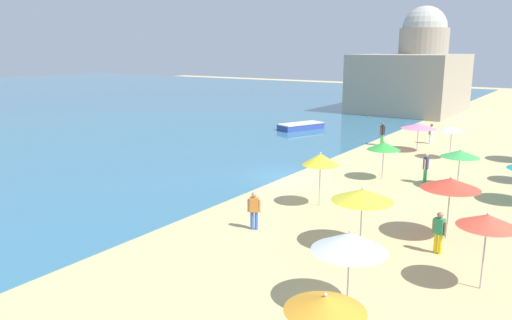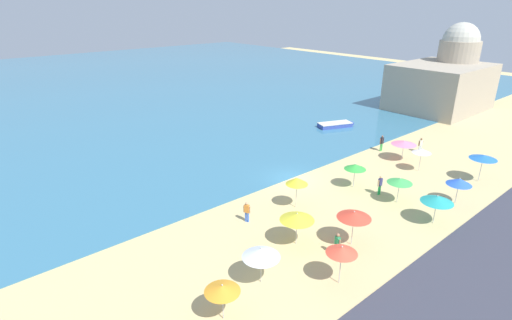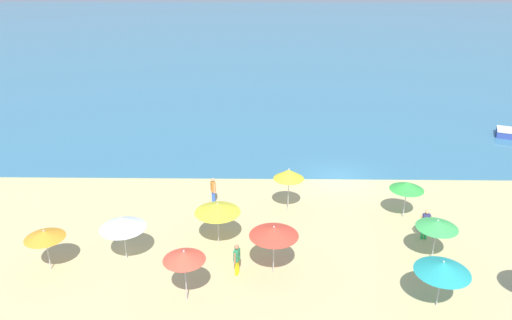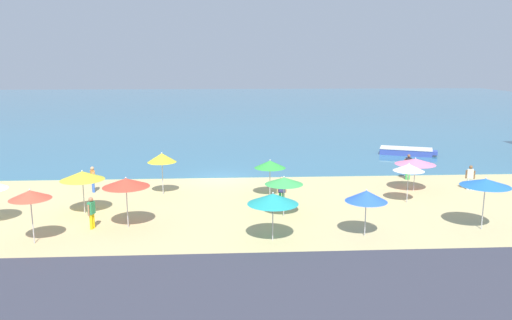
{
  "view_description": "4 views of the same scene",
  "coord_description": "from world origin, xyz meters",
  "px_view_note": "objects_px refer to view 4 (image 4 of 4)",
  "views": [
    {
      "loc": [
        -24.12,
        -14.4,
        7.39
      ],
      "look_at": [
        -4.66,
        -1.23,
        2.09
      ],
      "focal_mm": 35.0,
      "sensor_mm": 36.0,
      "label": 1
    },
    {
      "loc": [
        -24.17,
        -23.38,
        15.23
      ],
      "look_at": [
        -2.02,
        2.52,
        1.62
      ],
      "focal_mm": 28.0,
      "sensor_mm": 36.0,
      "label": 2
    },
    {
      "loc": [
        -4.99,
        -29.56,
        14.1
      ],
      "look_at": [
        -5.43,
        0.42,
        1.18
      ],
      "focal_mm": 35.0,
      "sensor_mm": 36.0,
      "label": 3
    },
    {
      "loc": [
        0.43,
        -33.83,
        8.02
      ],
      "look_at": [
        2.26,
        -2.36,
        1.72
      ],
      "focal_mm": 35.0,
      "sensor_mm": 36.0,
      "label": 4
    }
  ],
  "objects_px": {
    "bather_1": "(282,190)",
    "beach_umbrella_9": "(82,176)",
    "beach_umbrella_2": "(273,199)",
    "beach_umbrella_11": "(126,183)",
    "skiff_nearshore": "(407,151)",
    "bather_3": "(93,178)",
    "beach_umbrella_5": "(409,167)",
    "beach_umbrella_6": "(366,196)",
    "beach_umbrella_3": "(284,181)",
    "beach_umbrella_12": "(162,158)",
    "bather_2": "(470,176)",
    "beach_umbrella_1": "(270,164)",
    "beach_umbrella_4": "(415,162)",
    "beach_umbrella_0": "(30,195)",
    "bather_4": "(408,165)",
    "beach_umbrella_8": "(486,183)",
    "bather_0": "(92,211)"
  },
  "relations": [
    {
      "from": "bather_1",
      "to": "beach_umbrella_9",
      "type": "bearing_deg",
      "value": -176.78
    },
    {
      "from": "beach_umbrella_2",
      "to": "beach_umbrella_11",
      "type": "height_order",
      "value": "beach_umbrella_11"
    },
    {
      "from": "beach_umbrella_9",
      "to": "skiff_nearshore",
      "type": "relative_size",
      "value": 0.48
    },
    {
      "from": "beach_umbrella_11",
      "to": "bather_3",
      "type": "xyz_separation_m",
      "value": [
        -3.43,
        6.88,
        -1.35
      ]
    },
    {
      "from": "beach_umbrella_5",
      "to": "beach_umbrella_6",
      "type": "relative_size",
      "value": 1.04
    },
    {
      "from": "beach_umbrella_3",
      "to": "bather_1",
      "type": "height_order",
      "value": "beach_umbrella_3"
    },
    {
      "from": "beach_umbrella_5",
      "to": "skiff_nearshore",
      "type": "height_order",
      "value": "beach_umbrella_5"
    },
    {
      "from": "beach_umbrella_11",
      "to": "beach_umbrella_12",
      "type": "distance_m",
      "value": 6.17
    },
    {
      "from": "bather_2",
      "to": "beach_umbrella_6",
      "type": "bearing_deg",
      "value": -138.33
    },
    {
      "from": "beach_umbrella_1",
      "to": "bather_3",
      "type": "xyz_separation_m",
      "value": [
        -10.86,
        1.52,
        -1.04
      ]
    },
    {
      "from": "beach_umbrella_6",
      "to": "beach_umbrella_4",
      "type": "bearing_deg",
      "value": 56.18
    },
    {
      "from": "beach_umbrella_5",
      "to": "bather_3",
      "type": "relative_size",
      "value": 1.44
    },
    {
      "from": "beach_umbrella_0",
      "to": "bather_4",
      "type": "bearing_deg",
      "value": 27.56
    },
    {
      "from": "beach_umbrella_4",
      "to": "beach_umbrella_12",
      "type": "distance_m",
      "value": 15.61
    },
    {
      "from": "beach_umbrella_9",
      "to": "beach_umbrella_12",
      "type": "height_order",
      "value": "beach_umbrella_12"
    },
    {
      "from": "beach_umbrella_12",
      "to": "skiff_nearshore",
      "type": "height_order",
      "value": "beach_umbrella_12"
    },
    {
      "from": "beach_umbrella_1",
      "to": "beach_umbrella_11",
      "type": "relative_size",
      "value": 0.88
    },
    {
      "from": "beach_umbrella_8",
      "to": "bather_0",
      "type": "bearing_deg",
      "value": 176.55
    },
    {
      "from": "beach_umbrella_4",
      "to": "beach_umbrella_11",
      "type": "xyz_separation_m",
      "value": [
        -16.56,
        -6.09,
        0.39
      ]
    },
    {
      "from": "beach_umbrella_2",
      "to": "beach_umbrella_9",
      "type": "relative_size",
      "value": 0.98
    },
    {
      "from": "beach_umbrella_11",
      "to": "bather_4",
      "type": "xyz_separation_m",
      "value": [
        17.22,
        9.0,
        -1.26
      ]
    },
    {
      "from": "beach_umbrella_12",
      "to": "bather_0",
      "type": "bearing_deg",
      "value": -113.06
    },
    {
      "from": "beach_umbrella_1",
      "to": "beach_umbrella_6",
      "type": "distance_m",
      "value": 8.15
    },
    {
      "from": "beach_umbrella_1",
      "to": "beach_umbrella_9",
      "type": "bearing_deg",
      "value": -164.18
    },
    {
      "from": "beach_umbrella_4",
      "to": "bather_0",
      "type": "bearing_deg",
      "value": -161.25
    },
    {
      "from": "bather_1",
      "to": "bather_2",
      "type": "relative_size",
      "value": 1.09
    },
    {
      "from": "beach_umbrella_2",
      "to": "bather_4",
      "type": "bearing_deg",
      "value": 47.32
    },
    {
      "from": "beach_umbrella_1",
      "to": "beach_umbrella_8",
      "type": "bearing_deg",
      "value": -34.13
    },
    {
      "from": "beach_umbrella_8",
      "to": "skiff_nearshore",
      "type": "distance_m",
      "value": 19.45
    },
    {
      "from": "beach_umbrella_3",
      "to": "skiff_nearshore",
      "type": "relative_size",
      "value": 0.44
    },
    {
      "from": "beach_umbrella_1",
      "to": "beach_umbrella_9",
      "type": "height_order",
      "value": "beach_umbrella_9"
    },
    {
      "from": "beach_umbrella_2",
      "to": "beach_umbrella_5",
      "type": "xyz_separation_m",
      "value": [
        8.27,
        5.66,
        0.11
      ]
    },
    {
      "from": "beach_umbrella_8",
      "to": "bather_0",
      "type": "xyz_separation_m",
      "value": [
        -18.85,
        1.14,
        -1.43
      ]
    },
    {
      "from": "beach_umbrella_2",
      "to": "bather_0",
      "type": "height_order",
      "value": "beach_umbrella_2"
    },
    {
      "from": "beach_umbrella_1",
      "to": "bather_4",
      "type": "distance_m",
      "value": 10.5
    },
    {
      "from": "beach_umbrella_12",
      "to": "beach_umbrella_4",
      "type": "bearing_deg",
      "value": -0.02
    },
    {
      "from": "beach_umbrella_1",
      "to": "skiff_nearshore",
      "type": "bearing_deg",
      "value": 44.0
    },
    {
      "from": "bather_3",
      "to": "skiff_nearshore",
      "type": "relative_size",
      "value": 0.33
    },
    {
      "from": "beach_umbrella_9",
      "to": "bather_2",
      "type": "xyz_separation_m",
      "value": [
        22.91,
        3.61,
        -1.19
      ]
    },
    {
      "from": "beach_umbrella_12",
      "to": "beach_umbrella_0",
      "type": "bearing_deg",
      "value": -120.37
    },
    {
      "from": "beach_umbrella_6",
      "to": "bather_3",
      "type": "distance_m",
      "value": 17.1
    },
    {
      "from": "bather_0",
      "to": "bather_2",
      "type": "xyz_separation_m",
      "value": [
        21.83,
        6.18,
        -0.01
      ]
    },
    {
      "from": "beach_umbrella_0",
      "to": "bather_2",
      "type": "bearing_deg",
      "value": 18.59
    },
    {
      "from": "beach_umbrella_9",
      "to": "bather_0",
      "type": "distance_m",
      "value": 3.03
    },
    {
      "from": "beach_umbrella_3",
      "to": "beach_umbrella_5",
      "type": "height_order",
      "value": "beach_umbrella_5"
    },
    {
      "from": "beach_umbrella_2",
      "to": "beach_umbrella_3",
      "type": "distance_m",
      "value": 3.63
    },
    {
      "from": "beach_umbrella_6",
      "to": "beach_umbrella_12",
      "type": "relative_size",
      "value": 0.85
    },
    {
      "from": "beach_umbrella_9",
      "to": "bather_3",
      "type": "height_order",
      "value": "beach_umbrella_9"
    },
    {
      "from": "beach_umbrella_12",
      "to": "bather_2",
      "type": "relative_size",
      "value": 1.66
    },
    {
      "from": "beach_umbrella_3",
      "to": "bather_4",
      "type": "xyz_separation_m",
      "value": [
        9.42,
        7.67,
        -0.91
      ]
    }
  ]
}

